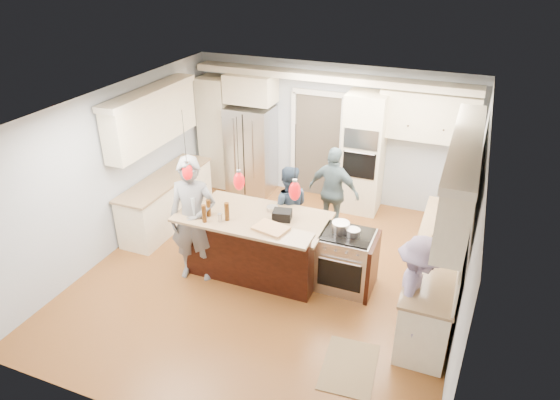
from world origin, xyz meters
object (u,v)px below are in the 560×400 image
(refrigerator, at_px, (251,150))
(island_range, at_px, (347,261))
(kitchen_island, at_px, (259,243))
(person_bar_end, at_px, (193,220))
(person_far_left, at_px, (288,208))

(refrigerator, height_order, island_range, refrigerator)
(kitchen_island, distance_m, person_bar_end, 1.10)
(kitchen_island, relative_size, island_range, 2.28)
(person_far_left, bearing_deg, island_range, 128.26)
(island_range, height_order, person_far_left, person_far_left)
(kitchen_island, bearing_deg, person_bar_end, -147.48)
(refrigerator, relative_size, person_bar_end, 0.91)
(kitchen_island, height_order, person_bar_end, person_bar_end)
(kitchen_island, distance_m, person_far_left, 0.84)
(refrigerator, bearing_deg, person_bar_end, -81.10)
(refrigerator, xyz_separation_m, island_range, (2.71, -2.49, -0.44))
(island_range, xyz_separation_m, person_bar_end, (-2.23, -0.60, 0.54))
(kitchen_island, bearing_deg, refrigerator, 116.87)
(kitchen_island, relative_size, person_bar_end, 1.06)
(kitchen_island, xyz_separation_m, island_range, (1.41, 0.08, -0.03))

